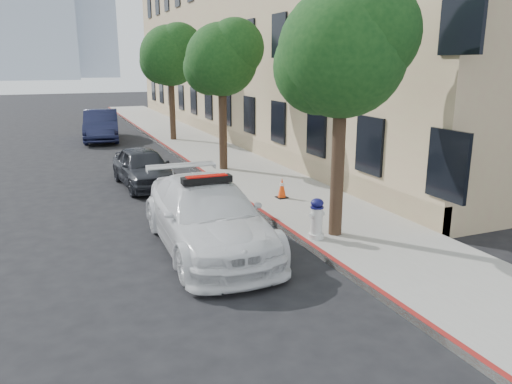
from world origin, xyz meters
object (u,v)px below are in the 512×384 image
object	(u,v)px
police_car	(208,216)
parked_car_mid	(143,167)
parked_car_far	(101,125)
traffic_cone	(282,188)
fire_hydrant	(317,219)

from	to	relation	value
police_car	parked_car_mid	xyz separation A→B (m)	(-0.26, 6.39, -0.12)
police_car	parked_car_mid	size ratio (longest dim) A/B	1.39
parked_car_far	traffic_cone	distance (m)	15.10
parked_car_mid	parked_car_far	size ratio (longest dim) A/B	0.78
fire_hydrant	traffic_cone	xyz separation A→B (m)	(0.78, 3.46, -0.16)
fire_hydrant	traffic_cone	size ratio (longest dim) A/B	1.54
parked_car_mid	fire_hydrant	xyz separation A→B (m)	(2.62, -7.09, -0.04)
parked_car_mid	traffic_cone	world-z (taller)	parked_car_mid
parked_car_mid	parked_car_far	bearing A→B (deg)	87.19
fire_hydrant	traffic_cone	distance (m)	3.55
parked_car_far	parked_car_mid	bearing A→B (deg)	-82.26
parked_car_mid	fire_hydrant	bearing A→B (deg)	-73.54
police_car	fire_hydrant	bearing A→B (deg)	-15.11
parked_car_far	police_car	bearing A→B (deg)	-81.79
police_car	parked_car_far	xyz separation A→B (m)	(-0.46, 17.42, 0.04)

